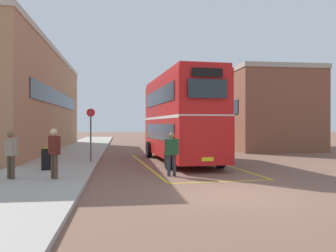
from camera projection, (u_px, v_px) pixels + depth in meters
ground_plane at (168, 154)px, 24.74m from camera, size 135.60×135.60×0.00m
sidewalk_left at (77, 151)px, 26.24m from camera, size 4.00×57.60×0.14m
brick_building_left at (12, 101)px, 27.15m from camera, size 7.07×23.86×7.77m
depot_building_right at (256, 111)px, 31.64m from camera, size 6.65×12.42×6.58m
double_decker_bus at (180, 117)px, 19.60m from camera, size 3.30×9.93×4.75m
single_deck_bus at (179, 129)px, 37.22m from camera, size 2.90×8.38×3.02m
pedestrian_boarding at (172, 151)px, 14.25m from camera, size 0.59×0.29×1.76m
pedestrian_waiting_near at (54, 149)px, 12.68m from camera, size 0.48×0.54×1.80m
pedestrian_waiting_far at (11, 151)px, 12.61m from camera, size 0.51×0.49×1.71m
litter_bin at (47, 159)px, 15.17m from camera, size 0.47×0.47×0.96m
bus_stop_sign at (91, 130)px, 18.67m from camera, size 0.44×0.08×2.79m
bay_marking_yellow at (187, 166)px, 17.78m from camera, size 5.01×12.07×0.01m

